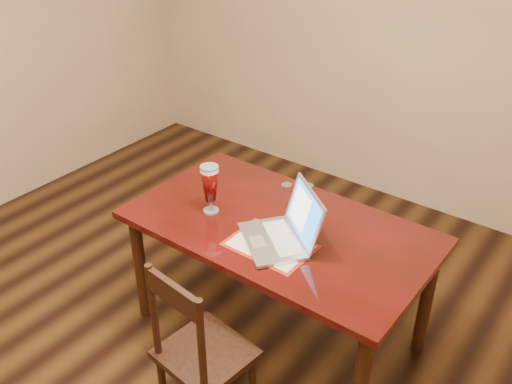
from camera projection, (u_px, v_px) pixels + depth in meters
The scene contains 3 objects.
room_shell at pixel (108, 45), 1.89m from camera, with size 4.51×5.01×2.71m.
dining_table at pixel (277, 237), 2.88m from camera, with size 1.53×0.87×0.98m.
dining_chair at pixel (200, 353), 2.51m from camera, with size 0.42×0.40×0.89m.
Camera 1 is at (1.52, -1.21, 2.31)m, focal length 40.00 mm.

